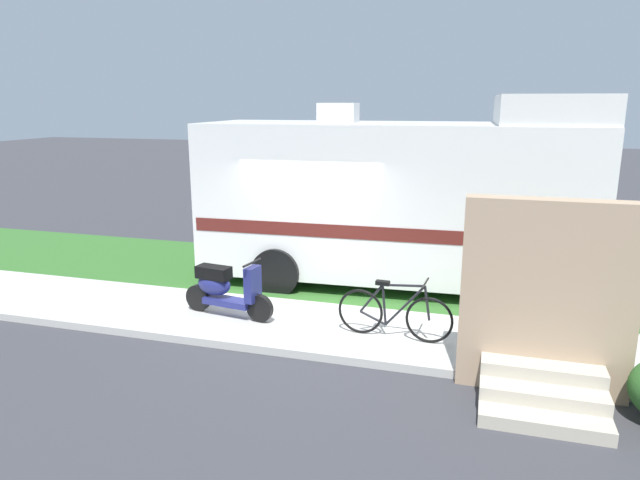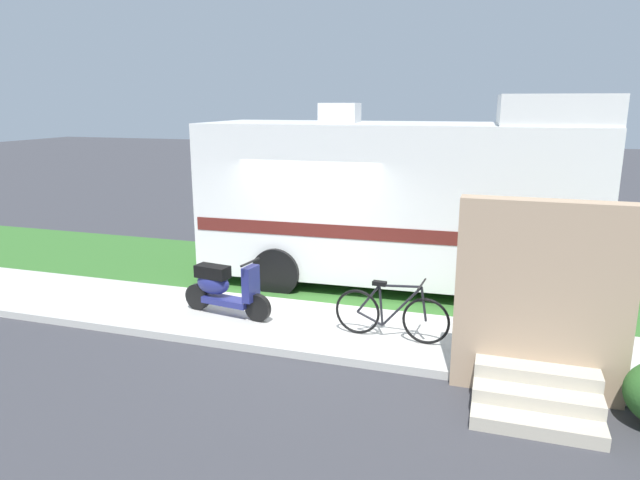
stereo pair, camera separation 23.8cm
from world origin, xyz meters
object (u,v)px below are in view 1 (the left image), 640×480
Objects in this scene: scooter at (224,288)px; pickup_truck_near at (468,202)px; motorhome_rv at (399,198)px; bottle_spare at (584,335)px; bicycle at (394,313)px; bottle_green at (547,333)px.

pickup_truck_near is at bearing 63.55° from scooter.
motorhome_rv is 3.78m from scooter.
bottle_spare is at bearing -36.00° from motorhome_rv.
scooter is 5.46m from bottle_spare.
motorhome_rv is 4.54m from pickup_truck_near.
pickup_truck_near reaches higher than bicycle.
scooter is (-2.35, -2.73, -1.14)m from motorhome_rv.
bottle_green is at bearing -42.91° from motorhome_rv.
motorhome_rv is 4.25× the size of bicycle.
bicycle is 5.64× the size of bottle_green.
bicycle is 2.75m from bottle_spare.
motorhome_rv is 1.38× the size of pickup_truck_near.
motorhome_rv is at bearing 137.09° from bottle_green.
bottle_spare is (0.51, 0.15, -0.03)m from bottle_green.
bicycle is (0.41, -2.87, -1.22)m from motorhome_rv.
pickup_truck_near is 6.88m from bottle_spare.
bottle_spare is at bearing 15.77° from bottle_green.
bottle_green reaches higher than bottle_spare.
motorhome_rv is 4.08m from bottle_spare.
bicycle is at bearing -2.86° from scooter.
bottle_green is (1.39, -6.71, -0.74)m from pickup_truck_near.
pickup_truck_near is 17.43× the size of bottle_green.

